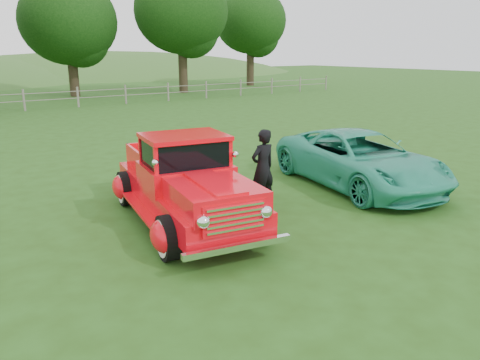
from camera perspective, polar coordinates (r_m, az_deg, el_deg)
ground at (r=9.20m, az=5.74°, el=-5.63°), size 140.00×140.00×0.00m
fence_line at (r=29.06m, az=-24.85°, el=8.83°), size 48.00×0.12×1.20m
tree_near_east at (r=37.00m, az=-20.17°, el=17.70°), size 6.80×6.80×8.33m
tree_mid_east at (r=38.37m, az=-7.19°, el=19.76°), size 7.20×7.20×9.44m
tree_far_east at (r=45.81m, az=1.29°, el=18.79°), size 6.60×6.60×8.86m
red_pickup at (r=9.18m, az=-6.76°, el=-0.45°), size 2.87×5.22×1.78m
teal_sedan at (r=12.00m, az=14.36°, el=2.45°), size 3.19×5.29×1.37m
man at (r=10.24m, az=2.79°, el=1.57°), size 0.63×0.43×1.68m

